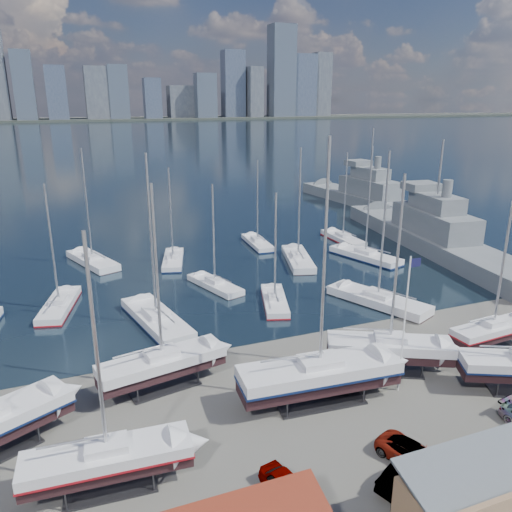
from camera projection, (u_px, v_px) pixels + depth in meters
name	position (u px, v px, depth m)	size (l,w,h in m)	color
ground	(362.00, 387.00, 39.78)	(1400.00, 1400.00, 0.00)	#605E59
water	(91.00, 136.00, 315.26)	(1400.00, 600.00, 0.40)	#182A38
far_shore	(74.00, 120.00, 545.90)	(1400.00, 80.00, 2.20)	#2D332D
skyline	(63.00, 83.00, 526.27)	(639.14, 43.80, 107.69)	#475166
sailboat_cradle_1	(108.00, 459.00, 28.79)	(9.84, 3.31, 15.68)	#2D2D33
sailboat_cradle_2	(162.00, 364.00, 39.12)	(10.36, 4.64, 16.32)	#2D2D33
sailboat_cradle_3	(320.00, 374.00, 37.28)	(12.59, 4.39, 19.68)	#2D2D33
sailboat_cradle_4	(389.00, 348.00, 41.59)	(10.40, 7.18, 16.62)	#2D2D33
sailboat_cradle_6	(493.00, 330.00, 45.09)	(8.58, 2.93, 13.82)	#2D2D33
sailboat_moored_1	(60.00, 306.00, 54.47)	(5.02, 10.02, 14.42)	black
sailboat_moored_2	(93.00, 262.00, 69.36)	(6.70, 11.43, 16.66)	black
sailboat_moored_3	(157.00, 321.00, 50.79)	(5.75, 12.52, 18.07)	black
sailboat_moored_4	(215.00, 286.00, 60.56)	(5.06, 9.12, 13.27)	black
sailboat_moored_5	(173.00, 261.00, 69.93)	(4.98, 9.68, 13.94)	black
sailboat_moored_6	(275.00, 302.00, 55.73)	(5.07, 9.17, 13.22)	black
sailboat_moored_7	(298.00, 260.00, 70.03)	(6.04, 11.46, 16.67)	black
sailboat_moored_8	(257.00, 244.00, 78.27)	(3.16, 9.47, 13.95)	black
sailboat_moored_9	(378.00, 302.00, 55.65)	(7.70, 12.11, 17.77)	black
sailboat_moored_10	(365.00, 257.00, 71.55)	(6.44, 11.57, 16.67)	black
sailboat_moored_11	(343.00, 239.00, 80.72)	(2.87, 9.93, 14.81)	black
naval_ship_east	(432.00, 238.00, 76.26)	(12.64, 44.83, 17.99)	slate
naval_ship_west	(368.00, 199.00, 106.90)	(10.89, 42.29, 17.76)	slate
car_a	(289.00, 488.00, 28.39)	(1.72, 4.27, 1.45)	gray
car_b	(409.00, 474.00, 29.40)	(1.61, 4.63, 1.53)	gray
car_c	(413.00, 454.00, 31.22)	(2.19, 4.74, 1.32)	gray
flagpole	(406.00, 316.00, 37.46)	(0.98, 0.12, 11.09)	white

